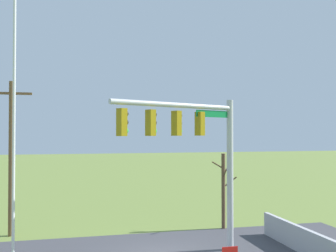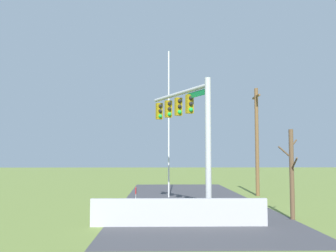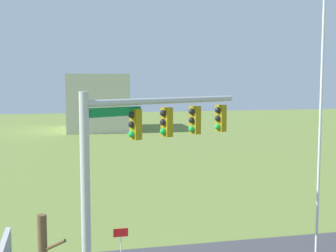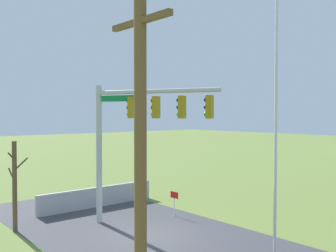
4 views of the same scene
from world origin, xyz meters
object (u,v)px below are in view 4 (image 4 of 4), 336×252
object	(u,v)px
flagpole	(276,118)
utility_pole	(140,171)
signal_mast	(135,125)
bare_tree	(15,185)
open_sign	(174,198)

from	to	relation	value
flagpole	utility_pole	world-z (taller)	flagpole
signal_mast	flagpole	world-z (taller)	flagpole
bare_tree	flagpole	bearing A→B (deg)	-151.79
signal_mast	flagpole	xyz separation A→B (m)	(-6.78, -0.82, 0.34)
signal_mast	bare_tree	distance (m)	5.82
flagpole	bare_tree	xyz separation A→B (m)	(9.64, 5.17, -2.95)
signal_mast	utility_pole	size ratio (longest dim) A/B	0.85
open_sign	utility_pole	bearing A→B (deg)	135.23
flagpole	open_sign	world-z (taller)	flagpole
bare_tree	open_sign	distance (m)	7.51
flagpole	bare_tree	world-z (taller)	flagpole
signal_mast	bare_tree	bearing A→B (deg)	56.66
open_sign	bare_tree	bearing A→B (deg)	69.93
signal_mast	open_sign	size ratio (longest dim) A/B	5.29
signal_mast	open_sign	world-z (taller)	signal_mast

